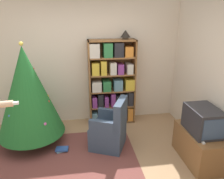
{
  "coord_description": "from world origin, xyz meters",
  "views": [
    {
      "loc": [
        -0.08,
        -2.64,
        2.3
      ],
      "look_at": [
        0.46,
        0.85,
        1.05
      ],
      "focal_mm": 35.0,
      "sensor_mm": 36.0,
      "label": 1
    }
  ],
  "objects_px": {
    "bookshelf": "(112,83)",
    "television": "(203,120)",
    "christmas_tree": "(28,92)",
    "table_lamp": "(125,34)",
    "armchair": "(110,130)"
  },
  "relations": [
    {
      "from": "television",
      "to": "christmas_tree",
      "type": "xyz_separation_m",
      "value": [
        -2.75,
        0.95,
        0.27
      ]
    },
    {
      "from": "bookshelf",
      "to": "armchair",
      "type": "relative_size",
      "value": 1.95
    },
    {
      "from": "armchair",
      "to": "table_lamp",
      "type": "height_order",
      "value": "table_lamp"
    },
    {
      "from": "television",
      "to": "christmas_tree",
      "type": "relative_size",
      "value": 0.32
    },
    {
      "from": "bookshelf",
      "to": "armchair",
      "type": "xyz_separation_m",
      "value": [
        -0.18,
        -0.96,
        -0.58
      ]
    },
    {
      "from": "television",
      "to": "armchair",
      "type": "xyz_separation_m",
      "value": [
        -1.36,
        0.61,
        -0.41
      ]
    },
    {
      "from": "bookshelf",
      "to": "table_lamp",
      "type": "bearing_deg",
      "value": 1.19
    },
    {
      "from": "armchair",
      "to": "bookshelf",
      "type": "bearing_deg",
      "value": -166.65
    },
    {
      "from": "bookshelf",
      "to": "christmas_tree",
      "type": "height_order",
      "value": "christmas_tree"
    },
    {
      "from": "bookshelf",
      "to": "television",
      "type": "bearing_deg",
      "value": -53.04
    },
    {
      "from": "television",
      "to": "christmas_tree",
      "type": "distance_m",
      "value": 2.92
    },
    {
      "from": "television",
      "to": "bookshelf",
      "type": "bearing_deg",
      "value": 126.96
    },
    {
      "from": "television",
      "to": "table_lamp",
      "type": "bearing_deg",
      "value": 119.99
    },
    {
      "from": "television",
      "to": "christmas_tree",
      "type": "bearing_deg",
      "value": 160.94
    },
    {
      "from": "bookshelf",
      "to": "television",
      "type": "distance_m",
      "value": 1.97
    }
  ]
}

